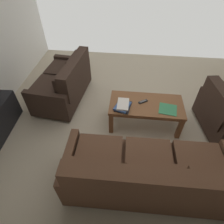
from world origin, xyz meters
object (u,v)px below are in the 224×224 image
at_px(coffee_table, 146,107).
at_px(book_stack, 123,106).
at_px(loose_magazine, 168,109).
at_px(sofa_main, 148,175).
at_px(tv_remote, 143,102).
at_px(loveseat_near, 64,83).

bearing_deg(coffee_table, book_stack, 17.70).
xyz_separation_m(book_stack, loose_magazine, (-0.71, -0.02, -0.03)).
relative_size(sofa_main, book_stack, 5.95).
bearing_deg(coffee_table, tv_remote, -32.84).
bearing_deg(loose_magazine, loveseat_near, -99.82).
relative_size(loveseat_near, book_stack, 4.14).
xyz_separation_m(coffee_table, tv_remote, (0.06, -0.04, 0.08)).
height_order(tv_remote, loose_magazine, tv_remote).
height_order(sofa_main, book_stack, sofa_main).
bearing_deg(loveseat_near, loose_magazine, 161.06).
height_order(book_stack, tv_remote, book_stack).
distance_m(loveseat_near, coffee_table, 1.65).
bearing_deg(loveseat_near, tv_remote, 161.16).
distance_m(sofa_main, tv_remote, 1.24).
xyz_separation_m(sofa_main, loose_magazine, (-0.34, -1.09, 0.09)).
relative_size(book_stack, loose_magazine, 1.26).
relative_size(book_stack, tv_remote, 2.16).
bearing_deg(loose_magazine, book_stack, -79.08).
xyz_separation_m(book_stack, tv_remote, (-0.32, -0.16, -0.02)).
xyz_separation_m(sofa_main, book_stack, (0.37, -1.07, 0.12)).
relative_size(sofa_main, tv_remote, 12.87).
relative_size(sofa_main, loose_magazine, 7.49).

